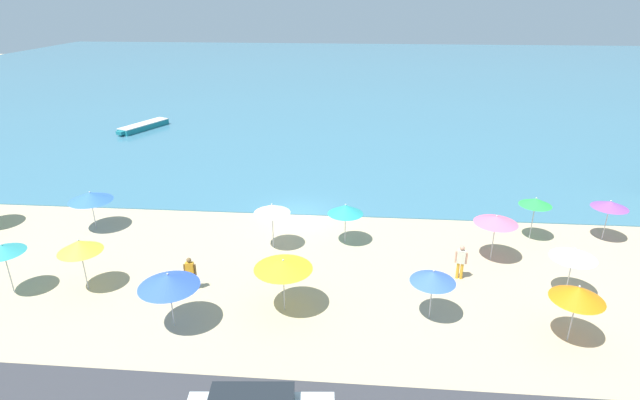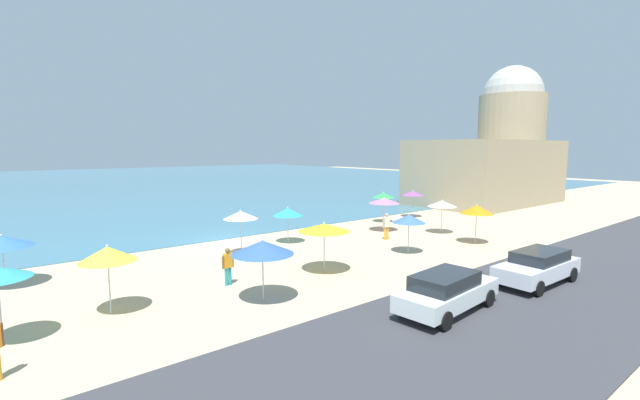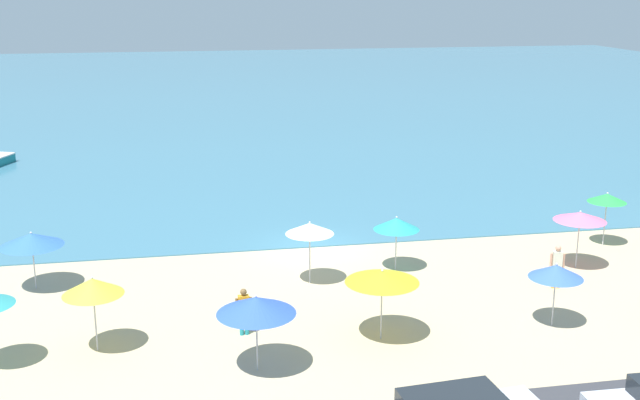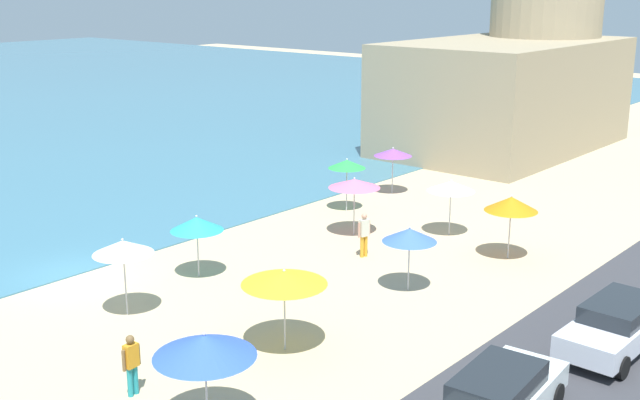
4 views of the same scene
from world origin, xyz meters
TOP-DOWN VIEW (x-y plane):
  - ground_plane at (0.00, 0.00)m, footprint 160.00×160.00m
  - sea at (0.00, 55.00)m, footprint 150.00×110.00m
  - beach_umbrella_1 at (-3.71, -11.28)m, footprint 2.41×2.41m
  - beach_umbrella_2 at (13.00, -2.09)m, footprint 1.70×1.70m
  - beach_umbrella_3 at (10.35, -4.60)m, footprint 2.14×2.14m
  - beach_umbrella_5 at (-8.62, -8.93)m, footprint 1.94×1.94m
  - beach_umbrella_9 at (6.67, -9.85)m, footprint 1.85×1.85m
  - beach_umbrella_10 at (0.58, -9.77)m, footprint 2.45×2.45m
  - beach_umbrella_11 at (-11.37, -2.87)m, footprint 2.39×2.39m
  - beach_umbrella_12 at (2.91, -3.40)m, footprint 1.89×1.89m
  - beach_umbrella_13 at (-0.84, -4.28)m, footprint 1.90×1.90m
  - bather_0 at (8.44, -6.59)m, footprint 0.56×0.30m
  - bather_1 at (-3.85, -8.62)m, footprint 0.57×0.25m

SIDE VIEW (x-z plane):
  - ground_plane at x=0.00m, z-range 0.00..0.00m
  - sea at x=0.00m, z-range 0.00..0.05m
  - bather_1 at x=-3.85m, z-range 0.10..1.74m
  - bather_0 at x=8.44m, z-range 0.11..1.84m
  - beach_umbrella_12 at x=2.91m, z-range 0.82..3.11m
  - beach_umbrella_9 at x=6.67m, z-range 0.84..3.12m
  - beach_umbrella_11 at x=-11.37m, z-range 0.83..3.14m
  - beach_umbrella_1 at x=-3.71m, z-range 0.90..3.37m
  - beach_umbrella_10 at x=0.58m, z-range 0.96..3.40m
  - beach_umbrella_5 at x=-8.62m, z-range 0.93..3.46m
  - beach_umbrella_2 at x=13.00m, z-range 0.97..3.43m
  - beach_umbrella_3 at x=10.35m, z-range 0.98..3.44m
  - beach_umbrella_13 at x=-0.84m, z-range 0.98..3.52m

